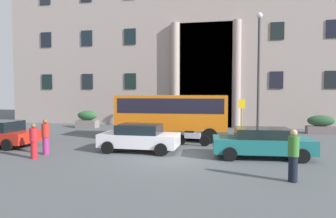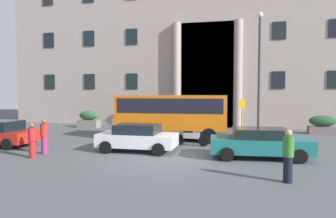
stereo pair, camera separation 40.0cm
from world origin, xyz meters
name	(u,v)px [view 2 (the right image)]	position (x,y,z in m)	size (l,w,h in m)	color
ground_plane	(169,160)	(0.00, 0.00, -0.06)	(80.00, 64.00, 0.12)	#4E5356
office_building_facade	(207,31)	(0.00, 17.48, 9.15)	(37.03, 9.61, 18.31)	#A2938D
orange_minibus	(172,113)	(-1.03, 5.50, 1.68)	(7.02, 2.94, 2.82)	orange
bus_stop_sign	(242,114)	(3.36, 7.07, 1.58)	(0.44, 0.08, 2.55)	#939815
hedge_planter_west	(323,125)	(9.10, 10.22, 0.65)	(1.96, 0.88, 1.34)	slate
hedge_planter_entrance_left	(89,119)	(-9.28, 10.21, 0.70)	(1.78, 0.94, 1.45)	slate
hedge_planter_entrance_right	(153,119)	(-3.59, 10.22, 0.80)	(1.43, 0.71, 1.66)	slate
white_taxi_kerbside	(138,137)	(-1.94, 1.28, 0.72)	(3.96, 2.07, 1.39)	white
parked_sedan_far	(260,143)	(4.05, 0.93, 0.72)	(4.58, 2.22, 1.38)	#1C6868
scooter_by_planter	(191,138)	(0.48, 3.45, 0.46)	(2.01, 0.55, 0.89)	black
pedestrian_man_red_shirt	(44,136)	(-6.18, -0.38, 0.87)	(0.36, 0.36, 1.72)	#922B6C
pedestrian_woman_dark_dress	(288,156)	(4.69, -2.76, 0.91)	(0.36, 0.36, 1.79)	black
pedestrian_woman_with_bag	(32,140)	(-6.16, -1.30, 0.81)	(0.36, 0.36, 1.61)	red
lamppost_plaza_centre	(259,65)	(4.50, 8.20, 4.86)	(0.40, 0.40, 8.44)	#38383D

